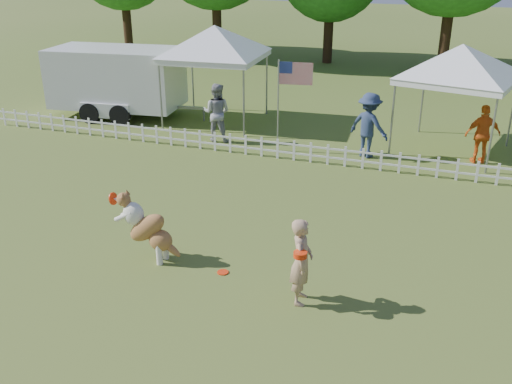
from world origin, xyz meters
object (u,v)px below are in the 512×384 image
handler (301,261)px  flag_pole (278,107)px  cargo_trailer (117,82)px  dog (148,228)px  canopy_tent_right (456,100)px  frisbee_on_turf (223,272)px  spectator_b (369,125)px  spectator_a (217,113)px  canopy_tent_left (216,76)px  spectator_c (483,134)px

handler → flag_pole: 8.08m
cargo_trailer → flag_pole: 6.95m
dog → canopy_tent_right: 10.43m
dog → flag_pole: 7.17m
frisbee_on_turf → spectator_b: size_ratio=0.11×
frisbee_on_turf → spectator_a: (-3.37, 7.43, 0.91)m
handler → flag_pole: (-2.88, 7.53, 0.59)m
frisbee_on_turf → spectator_b: bearing=79.5°
spectator_a → frisbee_on_turf: bearing=109.1°
canopy_tent_left → spectator_a: (0.91, -2.03, -0.71)m
frisbee_on_turf → canopy_tent_right: size_ratio=0.07×
canopy_tent_left → canopy_tent_right: 7.96m
canopy_tent_left → spectator_c: 8.94m
handler → flag_pole: flag_pole is taller
canopy_tent_left → flag_pole: bearing=-41.9°
cargo_trailer → flag_pole: (6.71, -1.80, 0.13)m
canopy_tent_right → spectator_a: (-7.04, -1.54, -0.64)m
frisbee_on_turf → cargo_trailer: (-7.95, 8.94, 1.24)m
frisbee_on_turf → flag_pole: bearing=99.9°
flag_pole → cargo_trailer: bearing=155.5°
frisbee_on_turf → canopy_tent_left: bearing=114.3°
frisbee_on_turf → dog: bearing=179.9°
frisbee_on_turf → handler: bearing=-13.5°
dog → spectator_a: spectator_a is taller
frisbee_on_turf → canopy_tent_right: canopy_tent_right is taller
dog → flag_pole: (0.32, 7.13, 0.70)m
flag_pole → spectator_a: 2.20m
spectator_a → spectator_b: (4.77, 0.12, 0.03)m
frisbee_on_turf → canopy_tent_right: bearing=67.8°
spectator_a → spectator_b: 4.77m
spectator_a → spectator_b: size_ratio=0.97×
flag_pole → spectator_a: size_ratio=1.49×
handler → spectator_a: 9.29m
canopy_tent_right → spectator_a: 7.24m
cargo_trailer → flag_pole: size_ratio=2.06×
frisbee_on_turf → flag_pole: 7.37m
handler → dog: (-3.21, 0.40, -0.11)m
spectator_c → canopy_tent_left: bearing=-28.4°
handler → canopy_tent_left: size_ratio=0.48×
canopy_tent_left → cargo_trailer: canopy_tent_left is taller
handler → spectator_b: spectator_b is taller
spectator_b → spectator_c: (3.13, 0.56, -0.10)m
canopy_tent_right → handler: bearing=-89.3°
dog → cargo_trailer: 10.99m
canopy_tent_right → spectator_a: canopy_tent_right is taller
dog → spectator_c: 10.15m
dog → flag_pole: bearing=88.9°
frisbee_on_turf → cargo_trailer: size_ratio=0.04×
canopy_tent_left → frisbee_on_turf: bearing=-70.1°
handler → spectator_b: bearing=-7.9°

